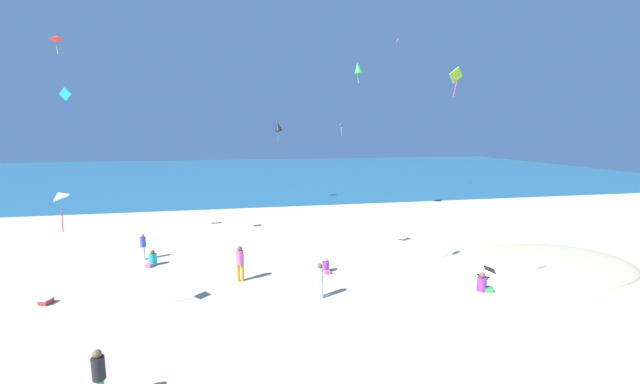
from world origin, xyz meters
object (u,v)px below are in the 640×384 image
person_4 (240,261)px  kite_blue (342,125)px  beach_chair_far_left (488,273)px  person_2 (483,284)px  person_5 (99,374)px  kite_teal (65,95)px  person_6 (143,245)px  person_0 (326,267)px  person_1 (152,260)px  beach_chair_mid_beach (403,236)px  person_3 (320,278)px  kite_white (58,196)px  kite_black (278,126)px  kite_lime (456,76)px  cooler_box (46,301)px  kite_green (358,68)px  kite_pink (397,41)px  kite_red (56,38)px

person_4 → kite_blue: size_ratio=1.38×
beach_chair_far_left → person_2: (-1.09, -1.24, 0.06)m
person_5 → kite_teal: kite_teal is taller
person_6 → person_4: bearing=-59.1°
beach_chair_far_left → person_0: size_ratio=1.06×
person_1 → person_5: 10.76m
beach_chair_far_left → person_1: size_ratio=0.96×
beach_chair_mid_beach → person_3: (-6.82, -7.43, 0.60)m
kite_white → kite_teal: size_ratio=0.96×
person_2 → kite_white: 16.35m
person_0 → person_2: size_ratio=0.88×
kite_blue → kite_black: bearing=177.9°
kite_teal → person_2: bearing=-29.7°
kite_white → person_1: bearing=78.3°
person_4 → kite_black: (3.67, 19.39, 6.22)m
person_0 → kite_lime: (2.69, -6.29, 8.13)m
person_1 → person_5: size_ratio=0.52×
cooler_box → person_5: (4.14, -6.80, 0.77)m
person_6 → kite_green: (14.11, 8.04, 10.65)m
kite_lime → cooler_box: bearing=160.4°
person_3 → kite_white: size_ratio=1.03×
beach_chair_mid_beach → kite_lime: size_ratio=0.80×
kite_green → kite_blue: 8.20m
beach_chair_far_left → kite_white: (-16.85, -1.36, 4.41)m
person_3 → kite_pink: bearing=-162.8°
kite_lime → kite_red: kite_red is taller
kite_green → kite_red: kite_green is taller
person_0 → person_5: 10.93m
cooler_box → person_4: 7.62m
kite_lime → kite_teal: kite_teal is taller
person_3 → kite_green: bearing=-156.8°
kite_blue → kite_green: bearing=-95.1°
person_1 → person_3: person_3 is taller
beach_chair_far_left → kite_green: kite_green is taller
person_1 → person_5: person_5 is taller
kite_teal → person_5: bearing=-68.7°
beach_chair_far_left → kite_green: 18.13m
person_6 → kite_white: kite_white is taller
beach_chair_mid_beach → kite_green: (-0.88, 7.18, 11.22)m
person_4 → person_5: size_ratio=1.06×
person_4 → person_6: person_4 is taller
cooler_box → kite_teal: 12.53m
person_6 → kite_teal: 9.92m
person_1 → kite_green: kite_green is taller
beach_chair_far_left → person_4: 11.37m
person_2 → kite_white: kite_white is taller
person_6 → kite_pink: bearing=20.0°
person_1 → person_2: (14.45, -6.23, 0.01)m
cooler_box → kite_green: (16.62, 13.02, 11.34)m
kite_blue → kite_white: bearing=-124.4°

